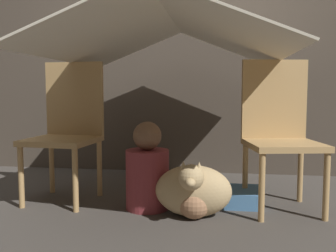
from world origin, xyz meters
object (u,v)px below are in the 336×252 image
at_px(chair_right, 279,129).
at_px(dog, 193,190).
at_px(chair_left, 68,126).
at_px(person_front, 147,172).

distance_m(chair_right, dog, 0.69).
bearing_deg(chair_left, dog, -13.12).
bearing_deg(chair_right, chair_left, 169.30).
bearing_deg(person_front, chair_right, 10.61).
height_order(chair_left, person_front, chair_left).
xyz_separation_m(chair_right, dog, (-0.53, -0.28, -0.34)).
bearing_deg(chair_right, dog, -162.41).
relative_size(chair_right, dog, 2.09).
relative_size(chair_left, person_front, 1.71).
distance_m(chair_left, chair_right, 1.42).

